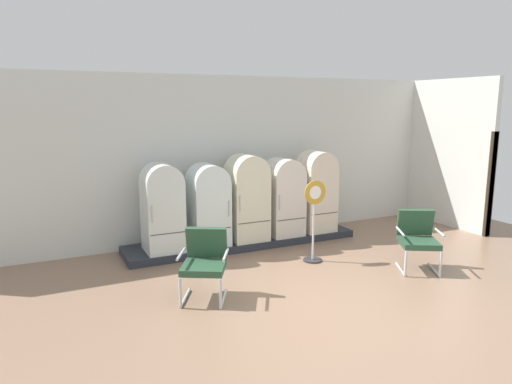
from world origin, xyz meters
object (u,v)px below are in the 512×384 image
Objects in this scene: refrigerator_2 at (247,195)px; armchair_right at (418,237)px; refrigerator_0 at (162,205)px; refrigerator_3 at (284,195)px; armchair_left at (205,260)px; sign_stand at (314,225)px; refrigerator_4 at (316,189)px; refrigerator_1 at (208,202)px.

refrigerator_2 is 1.67× the size of armchair_right.
refrigerator_0 is 1.59× the size of armchair_right.
refrigerator_3 reaches higher than armchair_left.
refrigerator_0 is 1.59× the size of armchair_left.
refrigerator_2 is 1.67× the size of armchair_left.
refrigerator_2 is 0.77m from refrigerator_3.
sign_stand reaches higher than armchair_left.
refrigerator_3 is 1.07× the size of sign_stand.
refrigerator_4 is at bearing -0.50° from refrigerator_2.
refrigerator_1 is 0.98× the size of refrigerator_3.
refrigerator_3 is 0.93× the size of refrigerator_4.
refrigerator_3 is at bearing -0.28° from refrigerator_2.
armchair_left and armchair_right have the same top height.
refrigerator_0 is 0.82m from refrigerator_1.
refrigerator_3 reaches higher than sign_stand.
refrigerator_1 is 0.92× the size of refrigerator_2.
armchair_right is (0.43, -2.29, -0.44)m from refrigerator_4.
refrigerator_2 reaches higher than refrigerator_0.
refrigerator_1 is at bearing 179.11° from refrigerator_2.
armchair_right is at bearing -6.71° from armchair_left.
armchair_left is (-1.50, -1.90, -0.44)m from refrigerator_2.
refrigerator_0 reaches higher than armchair_right.
refrigerator_0 is 1.04× the size of refrigerator_1.
refrigerator_3 is 0.73m from refrigerator_4.
refrigerator_3 is (1.52, -0.02, 0.01)m from refrigerator_1.
refrigerator_2 is (1.58, -0.01, 0.04)m from refrigerator_0.
refrigerator_0 is 4.22m from armchair_right.
refrigerator_2 reaches higher than refrigerator_3.
refrigerator_0 is 3.08m from refrigerator_4.
refrigerator_2 is 3.04m from armchair_right.
armchair_right is 1.66m from sign_stand.
armchair_left is at bearing -140.14° from refrigerator_3.
armchair_right is at bearing -33.44° from refrigerator_0.
refrigerator_2 reaches higher than armchair_right.
refrigerator_2 is 1.50m from refrigerator_4.
refrigerator_4 reaches higher than refrigerator_3.
refrigerator_3 is at bearing 116.81° from armchair_right.
refrigerator_1 is 1.52m from refrigerator_3.
refrigerator_4 is at bearing -0.72° from refrigerator_3.
refrigerator_0 is at bearing 92.14° from armchair_left.
armchair_left is (-2.27, -1.90, -0.38)m from refrigerator_3.
refrigerator_0 is 0.95× the size of refrigerator_4.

